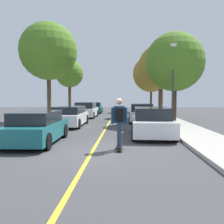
{
  "coord_description": "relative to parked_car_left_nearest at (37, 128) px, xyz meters",
  "views": [
    {
      "loc": [
        1.09,
        -8.52,
        1.89
      ],
      "look_at": [
        0.28,
        8.63,
        0.88
      ],
      "focal_mm": 39.0,
      "sensor_mm": 36.0,
      "label": 1
    }
  ],
  "objects": [
    {
      "name": "ground",
      "position": [
        2.49,
        -1.37,
        -0.65
      ],
      "size": [
        80.0,
        80.0,
        0.0
      ],
      "primitive_type": "plane",
      "color": "#424244"
    },
    {
      "name": "center_line",
      "position": [
        2.49,
        2.63,
        -0.65
      ],
      "size": [
        0.12,
        39.2,
        0.01
      ],
      "primitive_type": "cube",
      "color": "gold",
      "rests_on": "ground"
    },
    {
      "name": "parked_car_left_nearest",
      "position": [
        0.0,
        0.0,
        0.0
      ],
      "size": [
        1.91,
        4.25,
        1.32
      ],
      "color": "#196066",
      "rests_on": "ground"
    },
    {
      "name": "parked_car_left_near",
      "position": [
        -0.0,
        6.16,
        0.01
      ],
      "size": [
        1.96,
        4.63,
        1.32
      ],
      "color": "white",
      "rests_on": "ground"
    },
    {
      "name": "parked_car_left_far",
      "position": [
        -0.0,
        13.21,
        0.06
      ],
      "size": [
        2.0,
        4.24,
        1.46
      ],
      "color": "white",
      "rests_on": "ground"
    },
    {
      "name": "parked_car_left_farthest",
      "position": [
        -0.0,
        19.91,
        -0.0
      ],
      "size": [
        2.0,
        4.36,
        1.33
      ],
      "color": "#196066",
      "rests_on": "ground"
    },
    {
      "name": "parked_car_right_nearest",
      "position": [
        4.99,
        2.1,
        0.04
      ],
      "size": [
        2.12,
        4.44,
        1.41
      ],
      "color": "white",
      "rests_on": "ground"
    },
    {
      "name": "parked_car_right_near",
      "position": [
        4.99,
        9.23,
        0.04
      ],
      "size": [
        2.01,
        4.46,
        1.42
      ],
      "color": "white",
      "rests_on": "ground"
    },
    {
      "name": "street_tree_left_nearest",
      "position": [
        -2.22,
        8.85,
        4.82
      ],
      "size": [
        4.43,
        4.43,
        7.56
      ],
      "color": "#4C3823",
      "rests_on": "sidewalk_left"
    },
    {
      "name": "street_tree_left_near",
      "position": [
        -2.22,
        16.14,
        3.79
      ],
      "size": [
        2.96,
        2.96,
        5.81
      ],
      "color": "#4C3823",
      "rests_on": "sidewalk_left"
    },
    {
      "name": "street_tree_right_nearest",
      "position": [
        7.21,
        7.72,
        3.77
      ],
      "size": [
        4.18,
        4.18,
        6.38
      ],
      "color": "#3D2D1E",
      "rests_on": "sidewalk_right"
    },
    {
      "name": "street_tree_right_near",
      "position": [
        7.21,
        14.07,
        4.23
      ],
      "size": [
        4.4,
        4.4,
        6.97
      ],
      "color": "#4C3823",
      "rests_on": "sidewalk_right"
    },
    {
      "name": "street_tree_right_far",
      "position": [
        7.21,
        22.32,
        4.37
      ],
      "size": [
        4.8,
        4.8,
        7.28
      ],
      "color": "#3D2D1E",
      "rests_on": "sidewalk_right"
    },
    {
      "name": "fire_hydrant",
      "position": [
        -1.5,
        5.62,
        -0.17
      ],
      "size": [
        0.2,
        0.2,
        0.7
      ],
      "color": "#B2140F",
      "rests_on": "sidewalk_left"
    },
    {
      "name": "streetlamp",
      "position": [
        6.74,
        5.92,
        2.48
      ],
      "size": [
        0.36,
        0.24,
        5.18
      ],
      "color": "#38383D",
      "rests_on": "sidewalk_right"
    },
    {
      "name": "skateboard",
      "position": [
        3.43,
        -1.24,
        -0.56
      ],
      "size": [
        0.24,
        0.84,
        0.1
      ],
      "color": "black",
      "rests_on": "ground"
    },
    {
      "name": "skateboarder",
      "position": [
        3.43,
        -1.27,
        0.46
      ],
      "size": [
        0.58,
        0.7,
        1.77
      ],
      "color": "black",
      "rests_on": "skateboard"
    }
  ]
}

